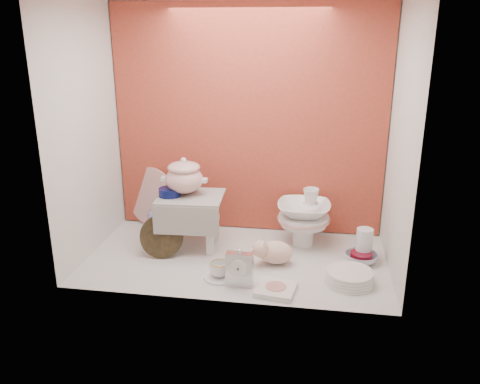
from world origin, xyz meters
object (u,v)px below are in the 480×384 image
object	(u,v)px
gold_rim_teacup	(220,269)
dinner_plate_stack	(350,277)
blue_white_vase	(166,212)
porcelain_tower	(304,216)
floral_platter	(151,197)
mantel_clock	(239,268)
soup_tureen	(184,176)
step_stool	(192,221)
crystal_bowl	(361,258)
plush_pig	(276,252)

from	to	relation	value
gold_rim_teacup	dinner_plate_stack	distance (m)	0.72
blue_white_vase	porcelain_tower	xyz separation A→B (m)	(0.94, -0.09, 0.06)
floral_platter	dinner_plate_stack	bearing A→B (deg)	-25.85
mantel_clock	soup_tureen	bearing A→B (deg)	134.62
step_stool	gold_rim_teacup	xyz separation A→B (m)	(0.26, -0.39, -0.11)
crystal_bowl	mantel_clock	bearing A→B (deg)	-150.38
soup_tureen	mantel_clock	size ratio (longest dim) A/B	1.30
porcelain_tower	gold_rim_teacup	bearing A→B (deg)	-129.73
blue_white_vase	plush_pig	distance (m)	0.89
plush_pig	porcelain_tower	world-z (taller)	porcelain_tower
floral_platter	mantel_clock	size ratio (longest dim) A/B	1.95
dinner_plate_stack	blue_white_vase	bearing A→B (deg)	154.89
gold_rim_teacup	dinner_plate_stack	world-z (taller)	gold_rim_teacup
soup_tureen	porcelain_tower	xyz separation A→B (m)	(0.74, 0.11, -0.27)
dinner_plate_stack	porcelain_tower	size ratio (longest dim) A/B	0.70
step_stool	plush_pig	world-z (taller)	step_stool
dinner_plate_stack	crystal_bowl	world-z (taller)	dinner_plate_stack
plush_pig	gold_rim_teacup	bearing A→B (deg)	-145.93
floral_platter	mantel_clock	bearing A→B (deg)	-45.70
step_stool	blue_white_vase	world-z (taller)	step_stool
floral_platter	gold_rim_teacup	size ratio (longest dim) A/B	3.72
soup_tureen	crystal_bowl	distance (m)	1.18
porcelain_tower	crystal_bowl	bearing A→B (deg)	-31.12
mantel_clock	gold_rim_teacup	xyz separation A→B (m)	(-0.12, 0.07, -0.05)
mantel_clock	plush_pig	xyz separation A→B (m)	(0.17, 0.29, -0.03)
gold_rim_teacup	crystal_bowl	distance (m)	0.86
blue_white_vase	porcelain_tower	size ratio (longest dim) A/B	0.70
crystal_bowl	plush_pig	bearing A→B (deg)	-169.50
soup_tureen	mantel_clock	xyz separation A→B (m)	(0.43, -0.49, -0.35)
step_stool	crystal_bowl	xyz separation A→B (m)	(1.05, -0.08, -0.14)
dinner_plate_stack	porcelain_tower	distance (m)	0.57
soup_tureen	porcelain_tower	bearing A→B (deg)	8.44
gold_rim_teacup	dinner_plate_stack	xyz separation A→B (m)	(0.71, 0.05, -0.02)
mantel_clock	dinner_plate_stack	world-z (taller)	mantel_clock
floral_platter	mantel_clock	world-z (taller)	floral_platter
plush_pig	crystal_bowl	xyz separation A→B (m)	(0.50, 0.09, -0.05)
floral_platter	gold_rim_teacup	xyz separation A→B (m)	(0.63, -0.71, -0.15)
mantel_clock	porcelain_tower	world-z (taller)	porcelain_tower
floral_platter	porcelain_tower	world-z (taller)	floral_platter
plush_pig	soup_tureen	bearing A→B (deg)	158.40
mantel_clock	plush_pig	size ratio (longest dim) A/B	0.83
mantel_clock	gold_rim_teacup	size ratio (longest dim) A/B	1.91
step_stool	crystal_bowl	size ratio (longest dim) A/B	2.11
soup_tureen	crystal_bowl	bearing A→B (deg)	-5.36
blue_white_vase	gold_rim_teacup	size ratio (longest dim) A/B	2.39
step_stool	floral_platter	size ratio (longest dim) A/B	0.96
blue_white_vase	dinner_plate_stack	distance (m)	1.34
blue_white_vase	gold_rim_teacup	bearing A→B (deg)	-51.41
porcelain_tower	mantel_clock	bearing A→B (deg)	-118.14
mantel_clock	step_stool	bearing A→B (deg)	133.11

